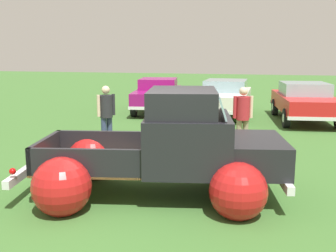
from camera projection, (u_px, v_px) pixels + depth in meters
ground_plane at (152, 194)px, 7.22m from camera, size 80.00×80.00×0.00m
vintage_pickup_truck at (173, 154)px, 7.05m from camera, size 4.88×3.40×1.96m
show_car_0 at (158, 94)px, 17.00m from camera, size 2.47×4.45×1.43m
show_car_1 at (225, 96)px, 16.11m from camera, size 1.96×4.61×1.43m
show_car_2 at (304, 100)px, 14.72m from camera, size 2.44×4.56×1.43m
spectator_1 at (243, 114)px, 10.33m from camera, size 0.53×0.44×1.66m
spectator_2 at (106, 112)px, 10.70m from camera, size 0.48×0.48×1.66m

